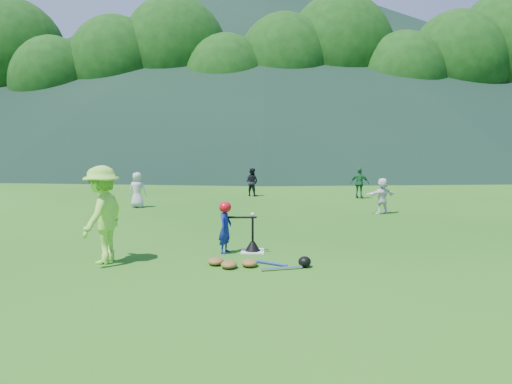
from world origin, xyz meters
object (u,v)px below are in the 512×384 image
fielder_c (360,183)px  equipment_pile (250,263)px  adult_coach (102,215)px  fielder_d (382,196)px  batting_tee (253,245)px  fielder_b (252,182)px  batter_child (225,228)px  fielder_a (137,190)px  home_plate (253,251)px

fielder_c → equipment_pile: fielder_c is taller
adult_coach → equipment_pile: (2.62, -0.22, -0.80)m
fielder_d → batting_tee: (-3.61, -4.94, -0.40)m
fielder_b → fielder_c: 4.01m
batter_child → fielder_a: size_ratio=0.86×
batter_child → fielder_c: bearing=-9.1°
home_plate → equipment_pile: bearing=-90.7°
home_plate → fielder_c: bearing=67.2°
batter_child → batting_tee: batter_child is taller
fielder_c → home_plate: bearing=89.0°
fielder_c → batting_tee: size_ratio=1.65×
adult_coach → fielder_d: size_ratio=1.65×
fielder_a → equipment_pile: bearing=124.4°
fielder_c → adult_coach: bearing=78.5°
batter_child → fielder_d: (4.14, 5.06, 0.04)m
fielder_c → fielder_b: bearing=12.4°
fielder_a → fielder_d: 7.56m
home_plate → adult_coach: size_ratio=0.26×
fielder_a → batter_child: bearing=124.6°
batter_child → adult_coach: size_ratio=0.56×
home_plate → fielder_a: size_ratio=0.40×
fielder_a → fielder_c: bearing=-155.0°
home_plate → fielder_c: 9.36m
fielder_b → fielder_c: bearing=-162.6°
adult_coach → fielder_b: 10.44m
home_plate → fielder_c: size_ratio=0.40×
batter_child → batting_tee: (0.52, 0.12, -0.36)m
adult_coach → batting_tee: (2.63, 0.91, -0.74)m
fielder_a → batting_tee: bearing=128.7°
fielder_a → equipment_pile: (3.85, -7.19, -0.50)m
fielder_a → batting_tee: 7.20m
fielder_c → batting_tee: fielder_c is taller
fielder_d → batting_tee: 6.13m
fielder_b → equipment_pile: bearing=118.5°
adult_coach → fielder_c: 11.40m
batter_child → fielder_b: size_ratio=0.91×
batting_tee → equipment_pile: bearing=-90.7°
equipment_pile → batting_tee: bearing=89.3°
equipment_pile → fielder_b: bearing=91.8°
fielder_a → fielder_b: bearing=-131.5°
fielder_a → batting_tee: size_ratio=1.66×
fielder_b → fielder_d: size_ratio=1.01×
fielder_b → equipment_pile: fielder_b is taller
batter_child → fielder_a: 7.02m
fielder_c → equipment_pile: bearing=91.4°
batter_child → fielder_c: (4.15, 8.73, 0.07)m
adult_coach → batting_tee: bearing=118.9°
fielder_a → fielder_d: size_ratio=1.07×
batting_tee → equipment_pile: batting_tee is taller
batter_child → fielder_a: fielder_a is taller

